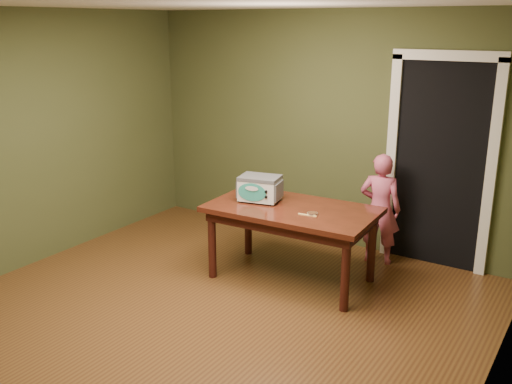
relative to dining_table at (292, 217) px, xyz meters
The scene contains 8 objects.
floor 1.50m from the dining_table, 100.61° to the right, with size 5.00×5.00×0.00m, color brown.
room_shell 1.71m from the dining_table, 100.61° to the right, with size 4.52×5.02×2.61m.
doorway 1.84m from the dining_table, 54.18° to the left, with size 1.10×0.66×2.25m.
dining_table is the anchor object (origin of this frame).
toy_oven 0.44m from the dining_table, behind, with size 0.46×0.36×0.25m.
baking_pan 0.31m from the dining_table, 20.17° to the right, with size 0.10×0.10×0.02m.
spatula 0.30m from the dining_table, 30.18° to the right, with size 0.18×0.03×0.01m, color #E9B865.
child 1.04m from the dining_table, 57.47° to the left, with size 0.43×0.28×1.18m, color #CE5478.
Camera 1 is at (2.77, -3.24, 2.45)m, focal length 40.00 mm.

